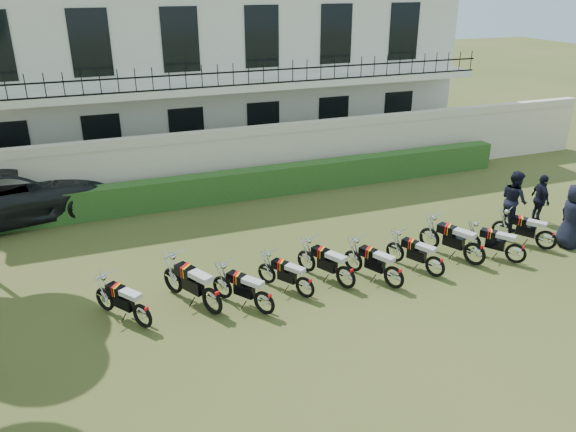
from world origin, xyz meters
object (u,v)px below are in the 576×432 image
at_px(motorcycle_2, 264,297).
at_px(motorcycle_5, 394,272).
at_px(officer_3, 572,216).
at_px(officer_5, 540,199).
at_px(suv, 11,193).
at_px(motorcycle_9, 547,236).
at_px(motorcycle_1, 212,295).
at_px(motorcycle_8, 517,249).
at_px(motorcycle_3, 305,282).
at_px(motorcycle_6, 436,262).
at_px(motorcycle_7, 475,249).
at_px(motorcycle_0, 142,310).
at_px(officer_4, 514,200).
at_px(motorcycle_4, 346,272).

bearing_deg(motorcycle_2, motorcycle_5, -35.45).
distance_m(officer_3, officer_5, 1.67).
bearing_deg(suv, motorcycle_5, -144.27).
bearing_deg(motorcycle_9, motorcycle_1, 145.31).
bearing_deg(motorcycle_5, motorcycle_1, 149.01).
height_order(motorcycle_2, motorcycle_8, motorcycle_2).
distance_m(motorcycle_5, motorcycle_8, 3.73).
relative_size(motorcycle_3, officer_3, 0.78).
xyz_separation_m(motorcycle_6, motorcycle_7, (1.33, 0.16, 0.06)).
relative_size(motorcycle_7, suv, 0.30).
bearing_deg(motorcycle_7, motorcycle_9, -23.54).
height_order(motorcycle_0, officer_5, officer_5).
height_order(motorcycle_1, officer_4, officer_4).
bearing_deg(officer_3, motorcycle_4, 98.89).
bearing_deg(motorcycle_1, motorcycle_2, -48.69).
height_order(motorcycle_1, motorcycle_3, motorcycle_1).
height_order(motorcycle_1, motorcycle_8, motorcycle_1).
xyz_separation_m(motorcycle_8, officer_5, (2.56, 1.95, 0.35)).
relative_size(motorcycle_1, officer_3, 1.00).
distance_m(motorcycle_4, motorcycle_5, 1.18).
relative_size(motorcycle_4, suv, 0.27).
distance_m(motorcycle_1, motorcycle_2, 1.18).
relative_size(motorcycle_3, suv, 0.23).
distance_m(motorcycle_9, suv, 16.09).
xyz_separation_m(motorcycle_3, motorcycle_5, (2.21, -0.37, 0.04)).
xyz_separation_m(motorcycle_3, officer_4, (7.47, 1.60, 0.48)).
bearing_deg(motorcycle_0, motorcycle_3, -36.67).
distance_m(motorcycle_0, motorcycle_6, 7.30).
bearing_deg(officer_4, motorcycle_4, 113.25).
xyz_separation_m(motorcycle_4, motorcycle_6, (2.40, -0.28, -0.02)).
bearing_deg(motorcycle_4, suv, 108.98).
distance_m(motorcycle_4, motorcycle_8, 4.86).
xyz_separation_m(motorcycle_6, officer_3, (4.59, 0.20, 0.49)).
relative_size(motorcycle_0, motorcycle_9, 0.99).
height_order(motorcycle_0, motorcycle_8, motorcycle_0).
height_order(motorcycle_6, motorcycle_8, motorcycle_6).
height_order(motorcycle_6, officer_4, officer_4).
xyz_separation_m(motorcycle_0, motorcycle_2, (2.65, -0.43, -0.00)).
relative_size(motorcycle_0, motorcycle_4, 0.90).
height_order(motorcycle_5, officer_4, officer_4).
bearing_deg(officer_5, officer_4, 103.74).
relative_size(motorcycle_1, motorcycle_4, 1.10).
distance_m(motorcycle_2, motorcycle_9, 8.46).
relative_size(motorcycle_0, motorcycle_8, 1.03).
height_order(motorcycle_2, motorcycle_5, motorcycle_5).
distance_m(motorcycle_7, officer_5, 4.03).
bearing_deg(motorcycle_6, officer_4, -1.42).
bearing_deg(motorcycle_4, motorcycle_5, -47.78).
relative_size(motorcycle_1, motorcycle_7, 1.01).
distance_m(motorcycle_6, officer_5, 5.33).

